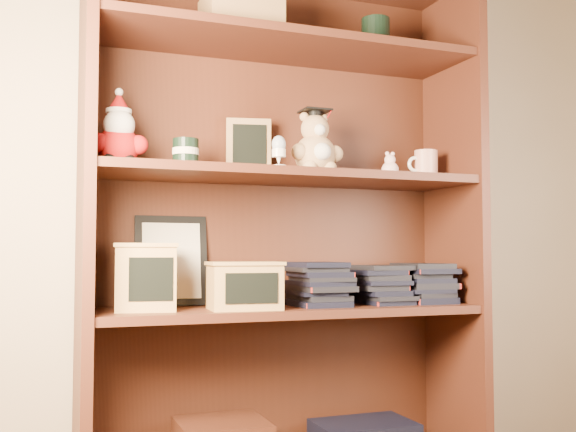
% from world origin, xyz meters
% --- Properties ---
extents(bookcase, '(1.20, 0.35, 1.60)m').
position_xyz_m(bookcase, '(0.05, 1.36, 0.78)').
color(bookcase, '#482114').
rests_on(bookcase, ground).
extents(shelf_lower, '(1.14, 0.33, 0.02)m').
position_xyz_m(shelf_lower, '(0.05, 1.30, 0.54)').
color(shelf_lower, '#482114').
rests_on(shelf_lower, ground).
extents(shelf_upper, '(1.14, 0.33, 0.02)m').
position_xyz_m(shelf_upper, '(0.05, 1.30, 0.94)').
color(shelf_upper, '#482114').
rests_on(shelf_upper, ground).
extents(santa_plush, '(0.16, 0.11, 0.22)m').
position_xyz_m(santa_plush, '(-0.45, 1.30, 1.03)').
color(santa_plush, '#A50F0F').
rests_on(santa_plush, shelf_upper).
extents(teachers_tin, '(0.08, 0.08, 0.08)m').
position_xyz_m(teachers_tin, '(-0.26, 1.30, 0.99)').
color(teachers_tin, black).
rests_on(teachers_tin, shelf_upper).
extents(chalkboard_plaque, '(0.14, 0.09, 0.18)m').
position_xyz_m(chalkboard_plaque, '(-0.04, 1.42, 1.04)').
color(chalkboard_plaque, '#9E7547').
rests_on(chalkboard_plaque, shelf_upper).
extents(egg_cup, '(0.05, 0.05, 0.10)m').
position_xyz_m(egg_cup, '(-0.00, 1.23, 1.00)').
color(egg_cup, white).
rests_on(egg_cup, shelf_upper).
extents(grad_teddy_bear, '(0.17, 0.14, 0.20)m').
position_xyz_m(grad_teddy_bear, '(0.14, 1.30, 1.03)').
color(grad_teddy_bear, tan).
rests_on(grad_teddy_bear, shelf_upper).
extents(pink_figurine, '(0.05, 0.05, 0.09)m').
position_xyz_m(pink_figurine, '(0.40, 1.30, 0.98)').
color(pink_figurine, beige).
rests_on(pink_figurine, shelf_upper).
extents(teacher_mug, '(0.11, 0.08, 0.09)m').
position_xyz_m(teacher_mug, '(0.53, 1.30, 1.00)').
color(teacher_mug, silver).
rests_on(teacher_mug, shelf_upper).
extents(certificate_frame, '(0.22, 0.06, 0.27)m').
position_xyz_m(certificate_frame, '(-0.27, 1.44, 0.69)').
color(certificate_frame, black).
rests_on(certificate_frame, shelf_lower).
extents(treats_box, '(0.19, 0.19, 0.18)m').
position_xyz_m(treats_box, '(-0.37, 1.30, 0.64)').
color(treats_box, tan).
rests_on(treats_box, shelf_lower).
extents(pencils_box, '(0.21, 0.16, 0.13)m').
position_xyz_m(pencils_box, '(-0.10, 1.24, 0.62)').
color(pencils_box, tan).
rests_on(pencils_box, shelf_lower).
extents(book_stack_left, '(0.14, 0.20, 0.14)m').
position_xyz_m(book_stack_left, '(0.15, 1.30, 0.62)').
color(book_stack_left, black).
rests_on(book_stack_left, shelf_lower).
extents(book_stack_mid, '(0.14, 0.20, 0.13)m').
position_xyz_m(book_stack_mid, '(0.35, 1.30, 0.61)').
color(book_stack_mid, black).
rests_on(book_stack_mid, shelf_lower).
extents(book_stack_right, '(0.14, 0.20, 0.13)m').
position_xyz_m(book_stack_right, '(0.51, 1.30, 0.61)').
color(book_stack_right, black).
rests_on(book_stack_right, shelf_lower).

